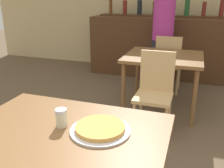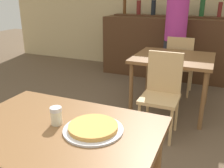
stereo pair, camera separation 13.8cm
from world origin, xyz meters
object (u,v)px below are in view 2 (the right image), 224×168
Objects in this scene: chair_far_side_front at (162,89)px; person_standing at (175,34)px; pizza_tray at (93,128)px; cheese_shaker at (56,116)px; chair_far_side_back at (180,62)px.

person_standing reaches higher than chair_far_side_front.
pizza_tray is at bearing -93.03° from chair_far_side_front.
cheese_shaker is at bearing -101.78° from chair_far_side_front.
pizza_tray is 0.24m from cheese_shaker.
chair_far_side_back is 2.72m from pizza_tray.
person_standing is (-0.15, 0.31, 0.38)m from chair_far_side_back.
chair_far_side_front is at bearing -84.49° from person_standing.
cheese_shaker is (-0.31, -2.72, 0.31)m from chair_far_side_back.
pizza_tray is 3.01m from person_standing.
chair_far_side_front is at bearing 78.22° from cheese_shaker.
chair_far_side_front is 1.00× the size of chair_far_side_back.
person_standing is (-0.07, 3.01, 0.11)m from pizza_tray.
chair_far_side_front is 1.55m from cheese_shaker.
chair_far_side_back is at bearing 83.49° from cheese_shaker.
pizza_tray is (-0.08, -2.70, 0.27)m from chair_far_side_back.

